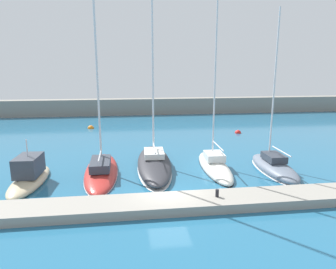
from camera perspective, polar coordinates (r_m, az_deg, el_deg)
ground_plane at (r=18.98m, az=0.22°, el=-11.93°), size 120.00×120.00×0.00m
dock_pier at (r=17.74m, az=0.78°, el=-12.80°), size 23.68×2.28×0.55m
breakwater_seawall at (r=51.41m, az=-4.87°, el=5.24°), size 108.00×2.04×2.64m
motorboat_sand_nearest at (r=23.15m, az=-24.44°, el=-7.00°), size 2.25×6.30×3.34m
sailboat_red_second at (r=23.57m, az=-12.35°, el=-6.41°), size 2.62×9.09×19.41m
sailboat_charcoal_third at (r=24.31m, az=-2.60°, el=-5.28°), size 3.03×10.01×14.93m
sailboat_ivory_fourth at (r=24.36m, az=8.69°, el=-5.67°), size 2.14×7.81×17.21m
sailboat_slate_fifth at (r=24.92m, az=19.19°, el=-5.66°), size 2.27×6.75×12.31m
mooring_buoy_red at (r=37.81m, az=12.93°, el=0.26°), size 0.75×0.75×0.75m
mooring_buoy_orange at (r=40.85m, az=-14.22°, el=1.10°), size 0.81×0.81×0.81m
dock_bollard at (r=18.07m, az=9.16°, el=-10.77°), size 0.20×0.20×0.44m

